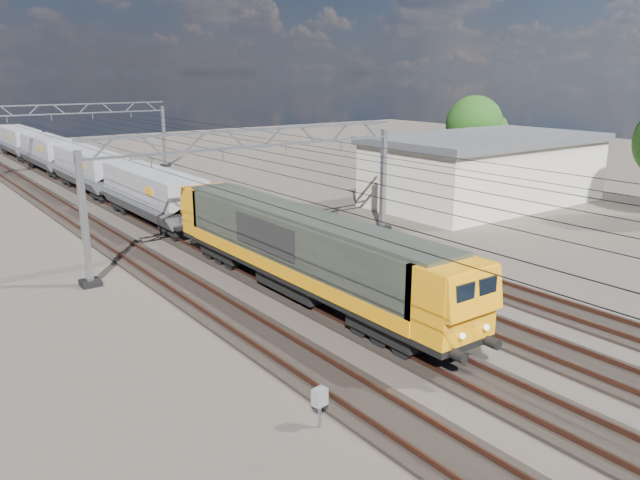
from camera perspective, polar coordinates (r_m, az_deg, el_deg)
ground at (r=32.81m, az=-2.09°, el=-2.83°), size 160.00×160.00×0.00m
track_outer_west at (r=30.02m, az=-11.63°, el=-4.72°), size 2.60×140.00×0.30m
track_loco at (r=31.77m, az=-5.08°, el=-3.35°), size 2.60×140.00×0.30m
track_inner_east at (r=33.90m, az=0.71°, el=-2.10°), size 2.60×140.00×0.30m
track_outer_east at (r=36.34m, az=5.76°, el=-1.00°), size 2.60×140.00×0.30m
catenary_gantry_mid at (r=35.16m, az=-5.83°, el=4.87°), size 19.90×0.90×7.11m
catenary_gantry_far at (r=68.44m, az=-21.55°, el=8.83°), size 19.90×0.90×7.11m
overhead_wires at (r=38.37m, az=-8.98°, el=8.40°), size 12.03×140.00×0.53m
locomotive at (r=28.49m, az=-1.78°, el=-0.72°), size 2.76×21.10×3.62m
hopper_wagon_lead at (r=43.90m, az=-15.02°, el=4.24°), size 3.38×13.00×3.25m
hopper_wagon_mid at (r=57.22m, az=-20.31°, el=6.23°), size 3.38×13.00×3.25m
hopper_wagon_third at (r=70.88m, az=-23.60°, el=7.44°), size 3.38×13.00×3.25m
hopper_wagon_fourth at (r=84.72m, az=-25.83°, el=8.24°), size 3.38×13.00×3.25m
trackside_cabinet at (r=18.61m, az=-0.03°, el=-14.26°), size 0.46×0.37×1.24m
industrial_shed at (r=51.27m, az=14.78°, el=6.31°), size 18.60×10.60×5.40m
tree_far at (r=62.31m, az=14.26°, el=10.05°), size 5.81×5.41×8.07m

